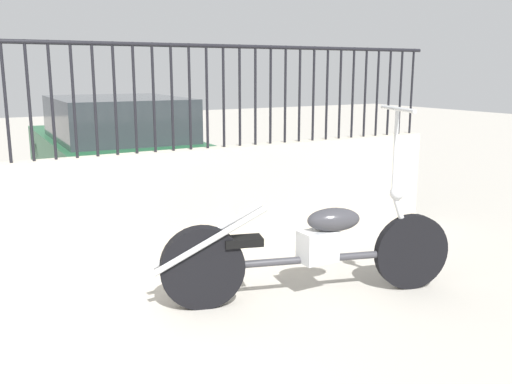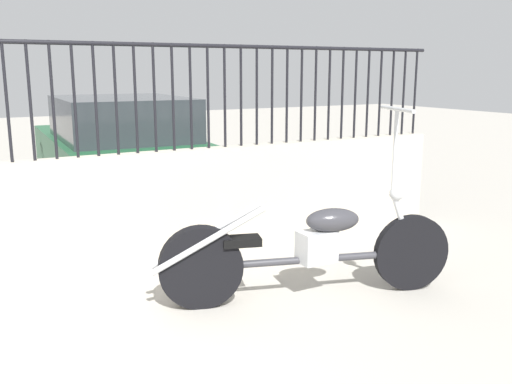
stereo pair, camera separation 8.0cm
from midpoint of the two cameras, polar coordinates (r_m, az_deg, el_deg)
motorcycle_dark_grey at (r=4.29m, az=3.52°, el=-5.86°), size 2.25×0.88×1.44m
car_green at (r=7.92m, az=-14.11°, el=4.34°), size 1.94×4.41×1.35m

